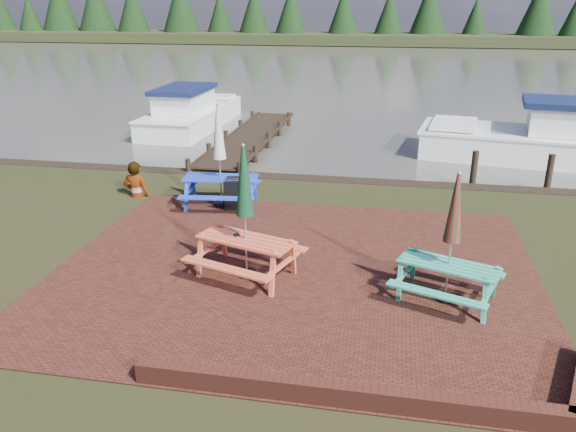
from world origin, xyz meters
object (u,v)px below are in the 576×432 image
(chalkboard, at_px, (236,194))
(boat_jetty, at_px, (191,114))
(picnic_table_blue, at_px, (220,172))
(picnic_table_teal, at_px, (449,258))
(person, at_px, (133,162))
(jetty, at_px, (249,138))
(boat_near, at_px, (555,142))
(picnic_table_red, at_px, (246,233))

(chalkboard, height_order, boat_jetty, boat_jetty)
(boat_jetty, bearing_deg, picnic_table_blue, -65.27)
(picnic_table_teal, relative_size, person, 1.22)
(boat_jetty, distance_m, person, 9.44)
(jetty, relative_size, person, 4.87)
(boat_jetty, xyz_separation_m, boat_near, (13.65, -2.81, 0.08))
(boat_near, bearing_deg, boat_jetty, 87.47)
(chalkboard, xyz_separation_m, boat_near, (8.96, 7.00, 0.05))
(boat_near, relative_size, person, 4.63)
(picnic_table_teal, height_order, boat_near, picnic_table_teal)
(picnic_table_teal, bearing_deg, person, 171.67)
(jetty, xyz_separation_m, person, (-1.35, -6.69, 0.82))
(picnic_table_red, height_order, boat_jetty, picnic_table_red)
(picnic_table_red, distance_m, boat_near, 13.01)
(picnic_table_red, xyz_separation_m, jetty, (-2.66, 10.63, -0.76))
(picnic_table_red, xyz_separation_m, chalkboard, (-1.13, 3.38, -0.45))
(picnic_table_blue, xyz_separation_m, person, (-2.43, 0.34, 0.05))
(picnic_table_red, bearing_deg, person, 153.66)
(picnic_table_teal, distance_m, boat_near, 11.47)
(chalkboard, bearing_deg, jetty, 86.98)
(picnic_table_blue, bearing_deg, picnic_table_red, -73.11)
(boat_near, bearing_deg, chalkboard, 137.09)
(picnic_table_red, distance_m, person, 5.62)
(boat_jetty, distance_m, boat_near, 13.93)
(boat_jetty, bearing_deg, jetty, -38.13)
(picnic_table_teal, distance_m, person, 8.67)
(picnic_table_red, height_order, jetty, picnic_table_red)
(jetty, xyz_separation_m, boat_jetty, (-3.16, 2.56, 0.28))
(jetty, height_order, person, person)
(picnic_table_blue, relative_size, person, 1.35)
(picnic_table_red, distance_m, chalkboard, 3.59)
(chalkboard, distance_m, boat_jetty, 10.87)
(picnic_table_blue, xyz_separation_m, jetty, (-1.08, 7.04, -0.77))
(chalkboard, bearing_deg, picnic_table_teal, -52.72)
(jetty, bearing_deg, boat_near, -1.38)
(picnic_table_blue, relative_size, boat_jetty, 0.37)
(boat_jetty, height_order, boat_near, boat_near)
(chalkboard, height_order, boat_near, boat_near)
(picnic_table_red, bearing_deg, boat_near, 71.10)
(picnic_table_teal, distance_m, picnic_table_red, 3.58)
(boat_near, height_order, person, person)
(boat_jetty, xyz_separation_m, person, (1.81, -9.25, 0.54))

